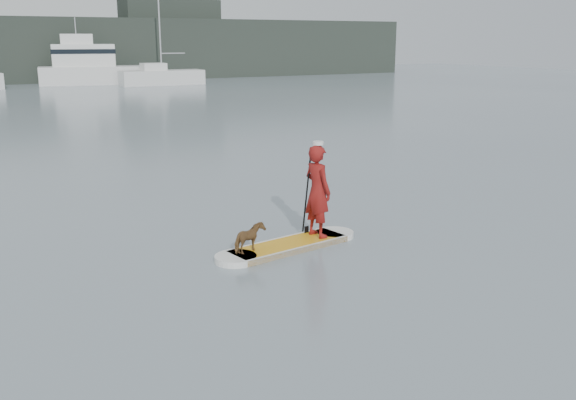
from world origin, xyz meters
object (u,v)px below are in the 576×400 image
sailboat_e (161,76)px  motor_yacht_a (90,66)px  paddleboard (288,246)px  paddler (318,191)px  dog (249,238)px

sailboat_e → motor_yacht_a: bearing=146.6°
sailboat_e → motor_yacht_a: sailboat_e is taller
paddleboard → paddler: (0.75, 0.12, 1.01)m
paddleboard → paddler: 1.26m
dog → sailboat_e: 48.01m
paddleboard → sailboat_e: sailboat_e is taller
paddler → dog: size_ratio=2.88×
paddleboard → dog: (-0.92, -0.15, 0.34)m
sailboat_e → motor_yacht_a: (-5.34, 3.78, 0.88)m
paddleboard → sailboat_e: 47.62m
sailboat_e → paddler: bearing=-102.6°
paddler → paddleboard: bearing=91.0°
dog → sailboat_e: bearing=-38.8°
dog → motor_yacht_a: size_ratio=0.06×
dog → motor_yacht_a: bearing=-31.7°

